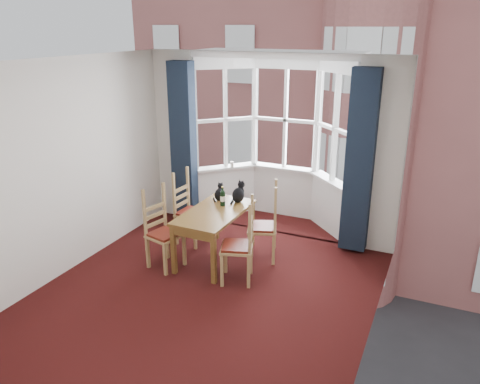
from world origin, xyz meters
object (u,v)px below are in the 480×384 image
Objects in this scene: chair_right_far at (269,228)px; cat_left at (220,193)px; chair_left_far at (187,213)px; chair_right_near at (244,248)px; dining_table at (215,217)px; cat_right at (239,194)px; candle_tall at (232,164)px; chair_left_near at (161,233)px; wine_bottle at (223,197)px.

cat_left is (-0.81, 0.10, 0.36)m from chair_right_far.
chair_right_near is (1.27, -0.74, 0.00)m from chair_left_far.
dining_table is 4.07× the size of cat_right.
cat_left is at bearing 172.75° from chair_right_far.
chair_right_near is 1.04m from cat_right.
chair_left_far is 8.98× the size of candle_tall.
chair_left_far is (-0.06, 0.81, 0.00)m from chair_left_near.
cat_right is at bearing 50.57° from chair_left_near.
cat_left is at bearing -73.52° from candle_tall.
dining_table is 12.94× the size of candle_tall.
cat_right is at bearing 8.08° from chair_left_far.
candle_tall is at bearing 118.80° from chair_right_near.
chair_right_near is 1.16m from cat_left.
wine_bottle is at bearing -173.04° from chair_right_far.
chair_right_far is 3.22× the size of wine_bottle.
candle_tall is at bearing 81.87° from chair_left_far.
chair_right_near is at bearing -45.94° from wine_bottle.
chair_left_far is at bearing -172.39° from cat_left.
candle_tall is at bearing 106.48° from cat_left.
chair_left_near is (-0.60, -0.46, -0.16)m from dining_table.
cat_right is 0.27m from wine_bottle.
cat_left is 2.61× the size of candle_tall.
chair_left_near is 3.44× the size of cat_left.
chair_left_far is 3.22× the size of wine_bottle.
cat_right reaches higher than cat_left.
candle_tall is at bearing 109.78° from wine_bottle.
dining_table is 0.78m from chair_left_near.
chair_right_far is (0.68, 0.32, -0.16)m from dining_table.
candle_tall is (-1.09, 1.99, 0.45)m from chair_right_near.
wine_bottle reaches higher than chair_right_near.
chair_right_near is at bearing -61.20° from candle_tall.
cat_left reaches higher than chair_right_far.
chair_left_near is 2.11m from candle_tall.
chair_right_far is at bearing 84.37° from chair_right_near.
cat_left is at bearing -171.05° from cat_right.
chair_left_near is at bearing -129.43° from cat_right.
chair_right_near and chair_right_far have the same top height.
dining_table is 1.44× the size of chair_right_far.
dining_table is at bearing -92.47° from wine_bottle.
chair_left_far is 1.34m from chair_right_far.
dining_table is 0.54m from cat_right.
chair_right_far is (0.07, 0.70, 0.00)m from chair_right_near.
cat_right is (0.81, 0.12, 0.39)m from chair_left_far.
chair_right_far is at bearing 6.96° from wine_bottle.
dining_table is at bearing -27.85° from chair_left_far.
cat_left is 0.29m from cat_right.
wine_bottle is at bearing -70.22° from candle_tall.
chair_left_near is 3.22× the size of wine_bottle.
chair_left_far is 1.00× the size of chair_right_near.
cat_left is 0.23m from wine_bottle.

